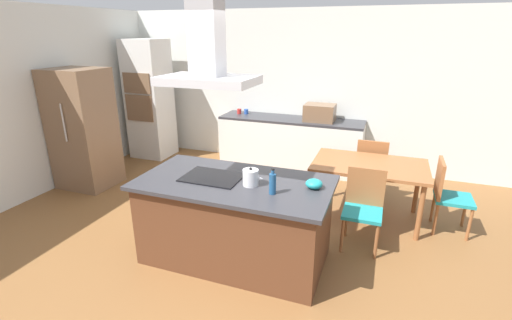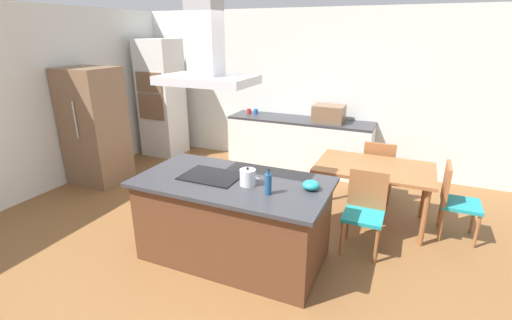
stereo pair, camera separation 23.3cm
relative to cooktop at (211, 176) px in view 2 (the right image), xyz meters
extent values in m
plane|color=brown|center=(0.25, 1.50, -0.91)|extent=(16.00, 16.00, 0.00)
cube|color=silver|center=(0.25, 3.25, 0.44)|extent=(7.20, 0.10, 2.70)
cube|color=silver|center=(-3.20, 1.00, 0.44)|extent=(0.10, 8.80, 2.70)
cube|color=#59331E|center=(0.25, 0.00, -0.48)|extent=(1.87, 0.94, 0.86)
cube|color=#333338|center=(0.25, 0.00, -0.03)|extent=(1.97, 1.04, 0.04)
cube|color=black|center=(0.00, 0.00, 0.00)|extent=(0.60, 0.44, 0.01)
cylinder|color=silver|center=(0.44, -0.05, 0.07)|extent=(0.16, 0.16, 0.16)
sphere|color=black|center=(0.44, -0.05, 0.17)|extent=(0.03, 0.03, 0.03)
cone|color=silver|center=(0.54, -0.05, 0.08)|extent=(0.06, 0.03, 0.04)
cylinder|color=navy|center=(0.70, -0.16, 0.09)|extent=(0.07, 0.07, 0.20)
cylinder|color=navy|center=(0.70, -0.16, 0.21)|extent=(0.03, 0.03, 0.04)
cylinder|color=black|center=(0.70, -0.16, 0.24)|extent=(0.03, 0.03, 0.01)
ellipsoid|color=teal|center=(1.04, 0.10, 0.04)|extent=(0.16, 0.16, 0.09)
cube|color=silver|center=(0.06, 2.88, -0.48)|extent=(2.49, 0.62, 0.86)
cube|color=#333338|center=(0.06, 2.88, -0.03)|extent=(2.49, 0.62, 0.04)
cube|color=brown|center=(0.56, 2.88, 0.13)|extent=(0.50, 0.38, 0.28)
cylinder|color=red|center=(-0.93, 2.93, 0.04)|extent=(0.08, 0.08, 0.09)
cylinder|color=#2D56B2|center=(-0.80, 2.96, 0.04)|extent=(0.08, 0.08, 0.09)
cube|color=silver|center=(-2.65, 2.65, 0.19)|extent=(0.70, 0.64, 2.20)
cube|color=brown|center=(-2.65, 2.32, 0.54)|extent=(0.56, 0.02, 0.36)
cube|color=brown|center=(-2.65, 2.32, 0.09)|extent=(0.56, 0.02, 0.48)
cube|color=brown|center=(-2.73, 1.04, 0.00)|extent=(0.80, 0.70, 1.82)
cylinder|color=beige|center=(-2.68, 0.67, 0.19)|extent=(0.02, 0.02, 0.55)
cube|color=#995B33|center=(1.49, 1.43, -0.18)|extent=(1.40, 0.90, 0.04)
cylinder|color=#995B33|center=(0.87, 1.06, -0.55)|extent=(0.06, 0.06, 0.71)
cylinder|color=#995B33|center=(2.11, 1.06, -0.55)|extent=(0.06, 0.06, 0.71)
cylinder|color=#995B33|center=(0.87, 1.80, -0.55)|extent=(0.06, 0.06, 0.71)
cylinder|color=#995B33|center=(2.11, 1.80, -0.55)|extent=(0.06, 0.06, 0.71)
cube|color=teal|center=(2.49, 1.43, -0.48)|extent=(0.42, 0.42, 0.04)
cube|color=#995B33|center=(2.30, 1.43, -0.24)|extent=(0.04, 0.42, 0.44)
cylinder|color=#995B33|center=(2.67, 1.61, -0.70)|extent=(0.04, 0.04, 0.41)
cylinder|color=#995B33|center=(2.67, 1.25, -0.70)|extent=(0.04, 0.04, 0.41)
cylinder|color=#995B33|center=(2.31, 1.61, -0.70)|extent=(0.04, 0.04, 0.41)
cylinder|color=#995B33|center=(2.31, 1.25, -0.70)|extent=(0.04, 0.04, 0.41)
cube|color=teal|center=(1.49, 2.18, -0.48)|extent=(0.42, 0.42, 0.04)
cube|color=#995B33|center=(1.49, 1.99, -0.24)|extent=(0.42, 0.04, 0.44)
cylinder|color=#995B33|center=(1.31, 2.36, -0.70)|extent=(0.04, 0.04, 0.41)
cylinder|color=#995B33|center=(1.67, 2.36, -0.70)|extent=(0.04, 0.04, 0.41)
cylinder|color=#995B33|center=(1.31, 2.00, -0.70)|extent=(0.04, 0.04, 0.41)
cylinder|color=#995B33|center=(1.67, 2.00, -0.70)|extent=(0.04, 0.04, 0.41)
cube|color=teal|center=(1.49, 0.68, -0.48)|extent=(0.42, 0.42, 0.04)
cube|color=#995B33|center=(1.49, 0.87, -0.24)|extent=(0.42, 0.04, 0.44)
cylinder|color=#995B33|center=(1.67, 0.50, -0.70)|extent=(0.04, 0.04, 0.41)
cylinder|color=#995B33|center=(1.31, 0.50, -0.70)|extent=(0.04, 0.04, 0.41)
cylinder|color=#995B33|center=(1.67, 0.86, -0.70)|extent=(0.04, 0.04, 0.41)
cylinder|color=#995B33|center=(1.31, 0.86, -0.70)|extent=(0.04, 0.04, 0.41)
cube|color=#ADADB2|center=(0.00, 0.00, 0.98)|extent=(0.90, 0.55, 0.08)
cube|color=#ADADB2|center=(0.00, 0.00, 1.37)|extent=(0.28, 0.24, 0.70)
camera|label=1|loc=(1.62, -3.09, 1.42)|focal=25.40mm
camera|label=2|loc=(1.83, -3.00, 1.42)|focal=25.40mm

